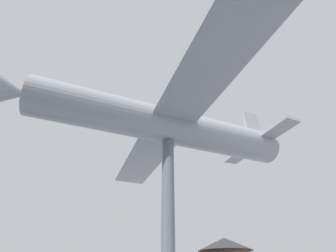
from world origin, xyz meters
name	(u,v)px	position (x,y,z in m)	size (l,w,h in m)	color
support_pylon_central	(168,219)	(0.00, 0.00, 3.78)	(0.58, 0.58, 7.56)	slate
suspended_airplane	(163,125)	(0.05, 0.30, 8.53)	(18.34, 15.33, 3.47)	#93999E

